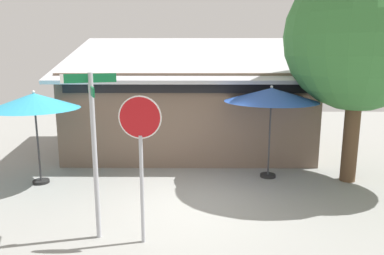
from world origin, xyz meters
TOP-DOWN VIEW (x-y plane):
  - ground_plane at (0.00, 0.00)m, footprint 28.00×28.00m
  - cafe_building at (-0.17, 5.12)m, footprint 8.55×5.41m
  - street_sign_post at (-1.84, -1.62)m, footprint 0.91×0.86m
  - stop_sign at (-0.95, -1.80)m, footprint 0.77×0.08m
  - patio_umbrella_teal_left at (-4.21, 1.37)m, footprint 2.34×2.34m
  - patio_umbrella_royal_blue_center at (2.14, 1.92)m, footprint 2.61×2.61m
  - shade_tree at (4.53, 1.53)m, footprint 4.28×3.89m

SIDE VIEW (x-z plane):
  - ground_plane at x=0.00m, z-range -0.10..0.00m
  - cafe_building at x=-0.17m, z-range -0.51..3.63m
  - stop_sign at x=-0.95m, z-range 0.55..3.33m
  - street_sign_post at x=-1.84m, z-range 0.36..3.53m
  - patio_umbrella_teal_left at x=-4.21m, z-range 0.98..3.53m
  - patio_umbrella_royal_blue_center at x=2.14m, z-range 1.05..3.69m
  - shade_tree at x=4.53m, z-range 0.90..6.78m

